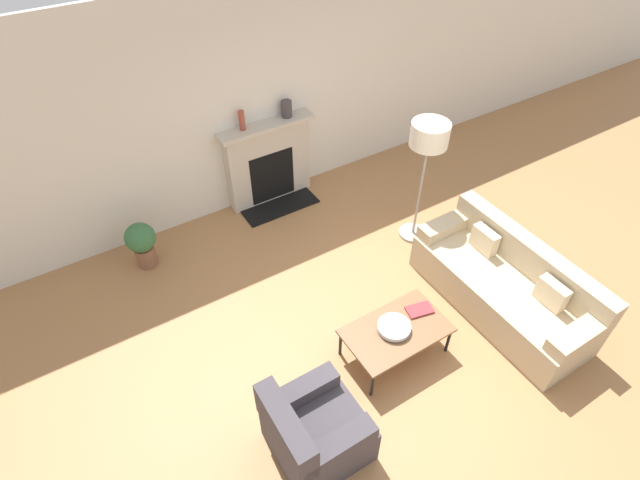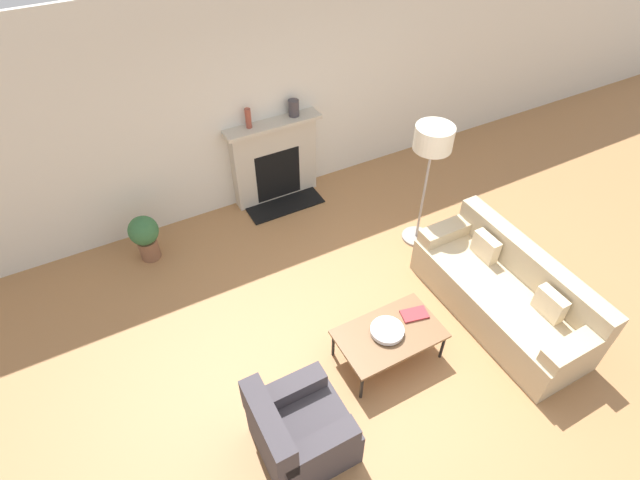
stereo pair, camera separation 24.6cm
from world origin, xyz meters
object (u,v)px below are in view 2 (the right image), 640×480
object	(u,v)px
mantel_vase_center_left	(294,108)
potted_plant	(145,235)
fireplace	(275,162)
armchair_near	(299,431)
book	(414,314)
mantel_vase_left	(248,118)
coffee_table	(389,335)
bowl	(387,330)
couch	(504,294)
floor_lamp	(432,147)

from	to	relation	value
mantel_vase_center_left	potted_plant	distance (m)	2.46
fireplace	armchair_near	world-z (taller)	fireplace
book	mantel_vase_left	size ratio (longest dim) A/B	1.16
coffee_table	bowl	bearing A→B (deg)	145.82
couch	bowl	distance (m)	1.46
couch	coffee_table	world-z (taller)	couch
armchair_near	floor_lamp	xyz separation A→B (m)	(2.59, 1.77, 1.06)
coffee_table	floor_lamp	size ratio (longest dim) A/B	0.64
bowl	mantel_vase_center_left	xyz separation A→B (m)	(0.48, 3.00, 0.87)
book	mantel_vase_left	xyz separation A→B (m)	(-0.52, 2.95, 0.91)
book	mantel_vase_center_left	distance (m)	3.08
book	mantel_vase_center_left	bearing A→B (deg)	100.65
book	bowl	bearing A→B (deg)	-159.42
book	coffee_table	bearing A→B (deg)	-156.27
couch	book	size ratio (longest dim) A/B	6.95
armchair_near	fireplace	bearing A→B (deg)	-21.66
coffee_table	floor_lamp	world-z (taller)	floor_lamp
armchair_near	mantel_vase_left	bearing A→B (deg)	-17.04
coffee_table	potted_plant	size ratio (longest dim) A/B	1.69
book	mantel_vase_center_left	size ratio (longest dim) A/B	1.39
couch	potted_plant	world-z (taller)	couch
mantel_vase_left	potted_plant	size ratio (longest dim) A/B	0.42
armchair_near	potted_plant	world-z (taller)	armchair_near
floor_lamp	mantel_vase_left	world-z (taller)	floor_lamp
coffee_table	potted_plant	distance (m)	3.17
couch	coffee_table	distance (m)	1.43
fireplace	coffee_table	bearing A→B (deg)	-92.57
bowl	potted_plant	size ratio (longest dim) A/B	0.54
bowl	potted_plant	world-z (taller)	potted_plant
book	floor_lamp	distance (m)	1.89
book	couch	bearing A→B (deg)	3.08
fireplace	book	xyz separation A→B (m)	(0.21, -2.94, -0.18)
fireplace	floor_lamp	world-z (taller)	floor_lamp
fireplace	floor_lamp	xyz separation A→B (m)	(1.23, -1.67, 0.80)
armchair_near	book	world-z (taller)	armchair_near
couch	potted_plant	bearing A→B (deg)	-130.45
fireplace	bowl	distance (m)	3.00
fireplace	potted_plant	xyz separation A→B (m)	(-1.92, -0.38, -0.22)
armchair_near	book	xyz separation A→B (m)	(1.58, 0.51, 0.08)
fireplace	mantel_vase_left	world-z (taller)	mantel_vase_left
book	potted_plant	distance (m)	3.33
armchair_near	floor_lamp	distance (m)	3.32
floor_lamp	armchair_near	bearing A→B (deg)	-145.67
fireplace	floor_lamp	bearing A→B (deg)	-53.80
mantel_vase_center_left	potted_plant	xyz separation A→B (m)	(-2.24, -0.40, -0.93)
armchair_near	mantel_vase_left	world-z (taller)	mantel_vase_left
bowl	mantel_vase_left	size ratio (longest dim) A/B	1.30
mantel_vase_left	mantel_vase_center_left	size ratio (longest dim) A/B	1.20
armchair_near	book	distance (m)	1.67
couch	armchair_near	size ratio (longest dim) A/B	2.47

